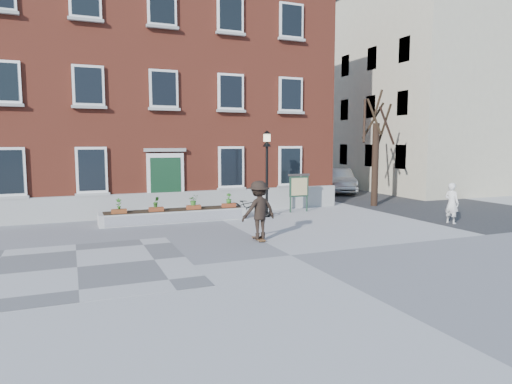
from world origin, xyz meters
name	(u,v)px	position (x,y,z in m)	size (l,w,h in m)	color
ground	(291,255)	(0.00, 0.00, 0.00)	(100.00, 100.00, 0.00)	#9B9B9D
checker_patch	(77,267)	(-6.00, 1.00, 0.01)	(6.00, 6.00, 0.01)	#58585B
bicycle	(249,206)	(1.37, 7.02, 0.53)	(0.70, 2.00, 1.05)	black
parked_car	(338,181)	(10.71, 14.33, 0.82)	(1.73, 4.97, 1.64)	#B0B3B5
bystander	(452,203)	(8.67, 2.32, 0.86)	(0.63, 0.41, 1.72)	silver
brick_building	(146,90)	(-2.00, 13.98, 6.30)	(18.40, 10.85, 12.60)	brown
planter_assembly	(175,215)	(-1.99, 7.18, 0.31)	(6.20, 1.12, 1.15)	beige
bare_tree	(375,154)	(9.01, 8.01, 2.79)	(1.83, 1.83, 6.16)	black
side_street	(378,99)	(17.99, 19.78, 7.02)	(15.20, 36.00, 14.50)	#323234
lamp_post	(267,161)	(2.19, 6.84, 2.54)	(0.40, 0.40, 3.93)	black
notice_board	(299,186)	(4.24, 7.60, 1.26)	(1.10, 0.16, 1.87)	#193322
skateboarder	(259,210)	(-0.10, 2.29, 1.08)	(1.42, 0.98, 2.09)	brown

